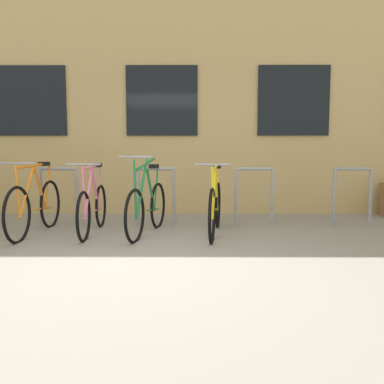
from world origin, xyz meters
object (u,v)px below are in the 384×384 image
Objects in this scene: bicycle_pink at (93,207)px; bicycle_orange at (35,206)px; bicycle_green at (147,206)px; bicycle_yellow at (215,206)px.

bicycle_orange is (-0.78, -0.07, 0.02)m from bicycle_pink.
bicycle_orange is 1.57m from bicycle_green.
bicycle_orange is 2.51m from bicycle_yellow.
bicycle_pink is 0.78m from bicycle_green.
bicycle_yellow is (1.73, -0.06, 0.01)m from bicycle_pink.
bicycle_pink is 0.95× the size of bicycle_orange.
bicycle_pink is at bearing 5.38° from bicycle_orange.
bicycle_pink is 1.73m from bicycle_yellow.
bicycle_yellow is at bearing 1.38° from bicycle_green.
bicycle_yellow is (2.51, 0.02, -0.01)m from bicycle_orange.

